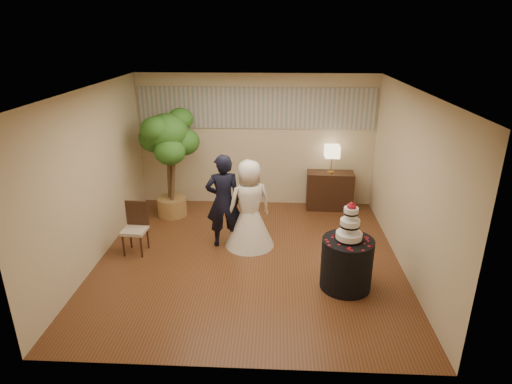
# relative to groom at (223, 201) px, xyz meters

# --- Properties ---
(floor) EXTENTS (5.00, 5.00, 0.00)m
(floor) POSITION_rel_groom_xyz_m (0.47, -0.49, -0.84)
(floor) COLOR brown
(floor) RESTS_ON ground
(ceiling) EXTENTS (5.00, 5.00, 0.00)m
(ceiling) POSITION_rel_groom_xyz_m (0.47, -0.49, 1.96)
(ceiling) COLOR white
(ceiling) RESTS_ON wall_back
(wall_back) EXTENTS (5.00, 0.06, 2.80)m
(wall_back) POSITION_rel_groom_xyz_m (0.47, 2.01, 0.56)
(wall_back) COLOR beige
(wall_back) RESTS_ON ground
(wall_front) EXTENTS (5.00, 0.06, 2.80)m
(wall_front) POSITION_rel_groom_xyz_m (0.47, -2.99, 0.56)
(wall_front) COLOR beige
(wall_front) RESTS_ON ground
(wall_left) EXTENTS (0.06, 5.00, 2.80)m
(wall_left) POSITION_rel_groom_xyz_m (-2.03, -0.49, 0.56)
(wall_left) COLOR beige
(wall_left) RESTS_ON ground
(wall_right) EXTENTS (0.06, 5.00, 2.80)m
(wall_right) POSITION_rel_groom_xyz_m (2.97, -0.49, 0.56)
(wall_right) COLOR beige
(wall_right) RESTS_ON ground
(mural_border) EXTENTS (4.90, 0.02, 0.85)m
(mural_border) POSITION_rel_groom_xyz_m (0.47, 1.99, 1.26)
(mural_border) COLOR #A5A59A
(mural_border) RESTS_ON wall_back
(groom) EXTENTS (0.69, 0.53, 1.68)m
(groom) POSITION_rel_groom_xyz_m (0.00, 0.00, 0.00)
(groom) COLOR black
(groom) RESTS_ON floor
(bride) EXTENTS (1.14, 1.14, 1.58)m
(bride) POSITION_rel_groom_xyz_m (0.45, -0.00, -0.05)
(bride) COLOR white
(bride) RESTS_ON floor
(cake_table) EXTENTS (0.81, 0.81, 0.78)m
(cake_table) POSITION_rel_groom_xyz_m (1.97, -1.26, -0.45)
(cake_table) COLOR black
(cake_table) RESTS_ON floor
(wedding_cake) EXTENTS (0.38, 0.38, 0.59)m
(wedding_cake) POSITION_rel_groom_xyz_m (1.97, -1.26, 0.24)
(wedding_cake) COLOR white
(wedding_cake) RESTS_ON cake_table
(console) EXTENTS (0.99, 0.46, 0.81)m
(console) POSITION_rel_groom_xyz_m (2.05, 1.75, -0.43)
(console) COLOR #301C11
(console) RESTS_ON floor
(table_lamp) EXTENTS (0.30, 0.30, 0.58)m
(table_lamp) POSITION_rel_groom_xyz_m (2.05, 1.75, 0.26)
(table_lamp) COLOR #D4B88B
(table_lamp) RESTS_ON console
(ficus_tree) EXTENTS (1.39, 1.39, 2.23)m
(ficus_tree) POSITION_rel_groom_xyz_m (-1.23, 1.23, 0.28)
(ficus_tree) COLOR #2D651F
(ficus_tree) RESTS_ON floor
(side_chair) EXTENTS (0.44, 0.45, 0.89)m
(side_chair) POSITION_rel_groom_xyz_m (-1.49, -0.37, -0.40)
(side_chair) COLOR #301C11
(side_chair) RESTS_ON floor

